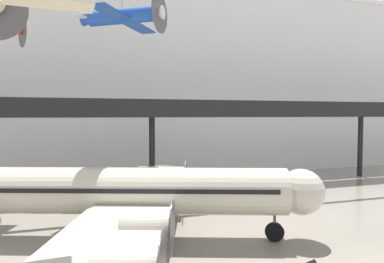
# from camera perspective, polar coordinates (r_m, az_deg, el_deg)

# --- Properties ---
(hangar_back_wall) EXTENTS (140.00, 3.00, 28.03)m
(hangar_back_wall) POSITION_cam_1_polar(r_m,az_deg,el_deg) (48.77, -8.64, 8.91)
(hangar_back_wall) COLOR white
(hangar_back_wall) RESTS_ON ground
(mezzanine_walkway) EXTENTS (110.00, 3.20, 10.52)m
(mezzanine_walkway) POSITION_cam_1_polar(r_m,az_deg,el_deg) (39.12, -6.44, 2.84)
(mezzanine_walkway) COLOR black
(mezzanine_walkway) RESTS_ON ground
(airliner_silver_main) EXTENTS (27.36, 31.91, 9.67)m
(airliner_silver_main) POSITION_cam_1_polar(r_m,az_deg,el_deg) (24.76, -11.34, -9.79)
(airliner_silver_main) COLOR beige
(airliner_silver_main) RESTS_ON ground
(suspended_plane_blue_trainer) EXTENTS (8.13, 8.84, 6.96)m
(suspended_plane_blue_trainer) POSITION_cam_1_polar(r_m,az_deg,el_deg) (32.43, -11.60, 18.23)
(suspended_plane_blue_trainer) COLOR #1E4CAD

